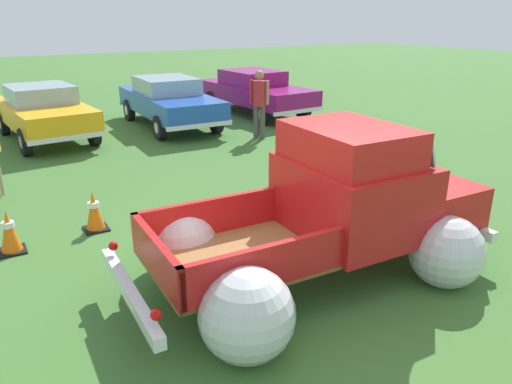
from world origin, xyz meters
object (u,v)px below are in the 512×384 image
spectator_1 (259,100)px  lane_cone_0 (9,232)px  lane_cone_1 (94,211)px  show_car_3 (255,90)px  show_car_2 (169,100)px  vintage_pickup_truck (334,218)px  show_car_1 (44,111)px

spectator_1 → lane_cone_0: (-6.48, -4.02, -0.73)m
lane_cone_1 → show_car_3: bearing=44.9°
show_car_2 → lane_cone_1: size_ratio=7.38×
vintage_pickup_truck → show_car_3: 10.83m
lane_cone_1 → show_car_1: bearing=87.4°
vintage_pickup_truck → show_car_2: 9.55m
lane_cone_1 → lane_cone_0: bearing=-171.8°
spectator_1 → lane_cone_1: bearing=-8.4°
show_car_3 → spectator_1: 3.49m
spectator_1 → vintage_pickup_truck: bearing=22.1°
vintage_pickup_truck → lane_cone_1: 3.76m
show_car_2 → show_car_3: bearing=97.6°
show_car_2 → lane_cone_0: size_ratio=7.38×
show_car_1 → show_car_2: 3.46m
show_car_3 → lane_cone_1: bearing=-49.4°
show_car_2 → spectator_1: spectator_1 is taller
show_car_3 → lane_cone_1: size_ratio=7.58×
vintage_pickup_truck → lane_cone_0: bearing=144.0°
show_car_1 → lane_cone_1: size_ratio=6.81×
vintage_pickup_truck → show_car_2: (1.41, 9.45, 0.03)m
lane_cone_0 → vintage_pickup_truck: bearing=-37.5°
show_car_3 → lane_cone_1: (-6.93, -6.91, -0.47)m
spectator_1 → lane_cone_0: spectator_1 is taller
show_car_2 → lane_cone_1: (-3.76, -6.54, -0.47)m
show_car_2 → show_car_1: bearing=-90.1°
vintage_pickup_truck → show_car_1: vintage_pickup_truck is taller
show_car_3 → lane_cone_0: (-8.14, -7.08, -0.47)m
show_car_3 → show_car_1: bearing=-91.9°
show_car_1 → show_car_3: 6.64m
show_car_3 → lane_cone_1: show_car_3 is taller
vintage_pickup_truck → lane_cone_1: (-2.34, 2.90, -0.45)m
show_car_1 → show_car_3: bearing=87.0°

